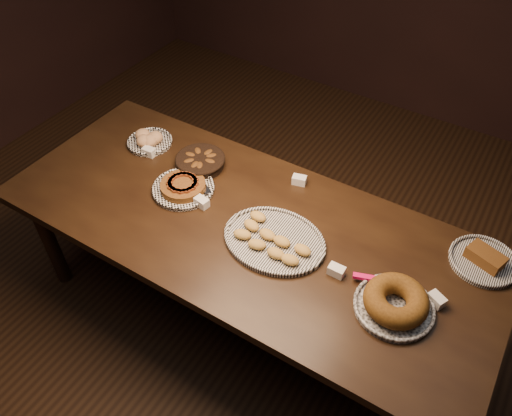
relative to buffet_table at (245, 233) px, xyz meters
The scene contains 9 objects.
ground 0.68m from the buffet_table, ahead, with size 5.00×5.00×0.00m, color black.
buffet_table is the anchor object (origin of this frame).
apple_tart_plate 0.40m from the buffet_table, behind, with size 0.32×0.33×0.06m.
madeleine_platter 0.21m from the buffet_table, 12.40° to the right, with size 0.48×0.39×0.05m.
bundt_cake_plate 0.79m from the buffet_table, ahead, with size 0.37×0.33×0.10m.
croissant_basket 0.49m from the buffet_table, 152.11° to the left, with size 0.28×0.28×0.07m.
bread_roll_plate 0.82m from the buffet_table, 163.80° to the left, with size 0.25×0.25×0.08m.
loaf_plate 1.08m from the buffet_table, 18.67° to the left, with size 0.30×0.30×0.07m.
tent_cards 0.18m from the buffet_table, 42.49° to the left, with size 1.70×0.48×0.04m.
Camera 1 is at (0.91, -1.36, 2.46)m, focal length 35.00 mm.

